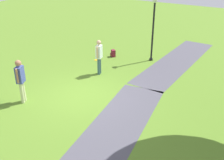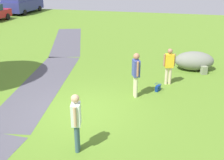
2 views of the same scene
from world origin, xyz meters
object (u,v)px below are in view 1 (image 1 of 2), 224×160
(lamp_post, at_px, (153,23))
(spare_backpack_on_lawn, at_px, (113,53))
(man_near_boulder, at_px, (99,55))
(passerby_on_path, at_px, (20,78))
(frisbee_on_grass, at_px, (96,60))

(lamp_post, distance_m, spare_backpack_on_lawn, 2.94)
(man_near_boulder, relative_size, passerby_on_path, 0.96)
(man_near_boulder, bearing_deg, frisbee_on_grass, -140.25)
(spare_backpack_on_lawn, bearing_deg, lamp_post, 106.59)
(frisbee_on_grass, bearing_deg, man_near_boulder, 39.75)
(passerby_on_path, bearing_deg, spare_backpack_on_lawn, 177.29)
(spare_backpack_on_lawn, relative_size, frisbee_on_grass, 1.74)
(lamp_post, relative_size, man_near_boulder, 1.98)
(man_near_boulder, relative_size, frisbee_on_grass, 7.52)
(lamp_post, height_order, spare_backpack_on_lawn, lamp_post)
(lamp_post, distance_m, man_near_boulder, 3.56)
(man_near_boulder, bearing_deg, lamp_post, 155.46)
(man_near_boulder, xyz_separation_m, spare_backpack_on_lawn, (-2.45, -0.72, -0.82))
(man_near_boulder, relative_size, spare_backpack_on_lawn, 4.33)
(passerby_on_path, relative_size, spare_backpack_on_lawn, 4.51)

